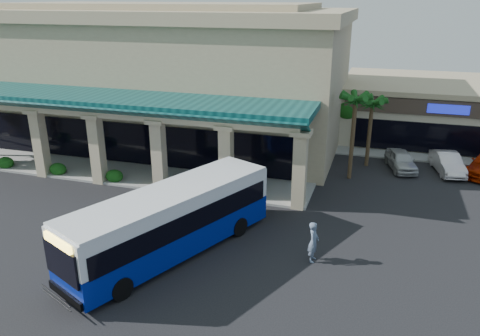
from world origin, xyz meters
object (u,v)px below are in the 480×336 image
(car_silver, at_px, (401,160))
(car_white, at_px, (447,163))
(transit_bus, at_px, (172,223))
(pedestrian, at_px, (313,242))

(car_silver, height_order, car_white, car_white)
(car_silver, xyz_separation_m, car_white, (3.14, 0.27, 0.02))
(transit_bus, distance_m, car_silver, 19.11)
(pedestrian, height_order, car_silver, pedestrian)
(transit_bus, bearing_deg, pedestrian, 35.49)
(transit_bus, height_order, car_white, transit_bus)
(pedestrian, bearing_deg, transit_bus, 103.22)
(car_white, bearing_deg, transit_bus, -142.50)
(transit_bus, xyz_separation_m, car_silver, (10.78, 15.75, -0.96))
(car_white, bearing_deg, car_silver, 173.32)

